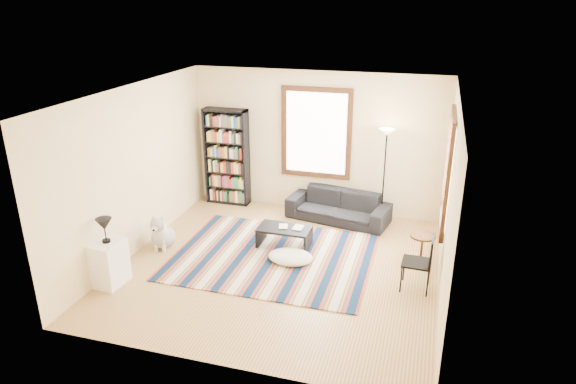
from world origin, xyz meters
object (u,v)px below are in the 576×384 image
(bookshelf, at_px, (227,157))
(folding_chair, at_px, (417,263))
(coffee_table, at_px, (284,237))
(side_table, at_px, (421,250))
(dog, at_px, (163,230))
(sofa, at_px, (338,206))
(floor_cushion, at_px, (291,257))
(white_cabinet, at_px, (110,263))
(floor_lamp, at_px, (384,177))

(bookshelf, distance_m, folding_chair, 4.69)
(bookshelf, height_order, coffee_table, bookshelf)
(side_table, relative_size, dog, 0.86)
(sofa, distance_m, coffee_table, 1.53)
(side_table, xyz_separation_m, dog, (-4.34, -0.58, 0.04))
(coffee_table, relative_size, folding_chair, 1.05)
(bookshelf, bearing_deg, coffee_table, -43.60)
(floor_cushion, height_order, white_cabinet, white_cabinet)
(sofa, xyz_separation_m, floor_cushion, (-0.42, -1.89, -0.19))
(side_table, height_order, dog, dog)
(coffee_table, bearing_deg, bookshelf, 136.40)
(coffee_table, xyz_separation_m, floor_lamp, (1.51, 1.47, 0.75))
(sofa, xyz_separation_m, white_cabinet, (-2.86, -3.28, 0.06))
(folding_chair, height_order, dog, folding_chair)
(coffee_table, bearing_deg, folding_chair, -18.69)
(bookshelf, relative_size, floor_cushion, 2.69)
(coffee_table, height_order, side_table, side_table)
(coffee_table, relative_size, floor_lamp, 0.48)
(white_cabinet, bearing_deg, sofa, 52.24)
(dog, bearing_deg, coffee_table, 7.79)
(bookshelf, bearing_deg, floor_cushion, -47.41)
(floor_cushion, bearing_deg, sofa, 77.36)
(sofa, relative_size, floor_lamp, 1.05)
(sofa, height_order, bookshelf, bookshelf)
(side_table, distance_m, folding_chair, 0.77)
(coffee_table, height_order, floor_cushion, coffee_table)
(bookshelf, height_order, floor_cushion, bookshelf)
(sofa, height_order, side_table, sofa)
(floor_cushion, bearing_deg, floor_lamp, 57.86)
(dog, bearing_deg, folding_chair, -10.91)
(floor_lamp, height_order, dog, floor_lamp)
(coffee_table, bearing_deg, side_table, -0.50)
(floor_cushion, xyz_separation_m, white_cabinet, (-2.44, -1.40, 0.26))
(folding_chair, bearing_deg, dog, -179.94)
(side_table, bearing_deg, floor_cushion, -166.50)
(coffee_table, relative_size, white_cabinet, 1.29)
(sofa, distance_m, folding_chair, 2.67)
(floor_lamp, relative_size, dog, 2.97)
(folding_chair, relative_size, dog, 1.38)
(floor_cushion, xyz_separation_m, dog, (-2.28, -0.08, 0.22))
(floor_cushion, distance_m, folding_chair, 2.05)
(sofa, distance_m, dog, 3.34)
(side_table, distance_m, dog, 4.38)
(coffee_table, relative_size, floor_cushion, 1.21)
(coffee_table, bearing_deg, floor_lamp, 44.33)
(floor_lamp, xyz_separation_m, dog, (-3.53, -2.07, -0.62))
(white_cabinet, bearing_deg, floor_lamp, 45.87)
(sofa, distance_m, bookshelf, 2.52)
(dog, bearing_deg, floor_lamp, 21.73)
(dog, bearing_deg, side_table, -1.07)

